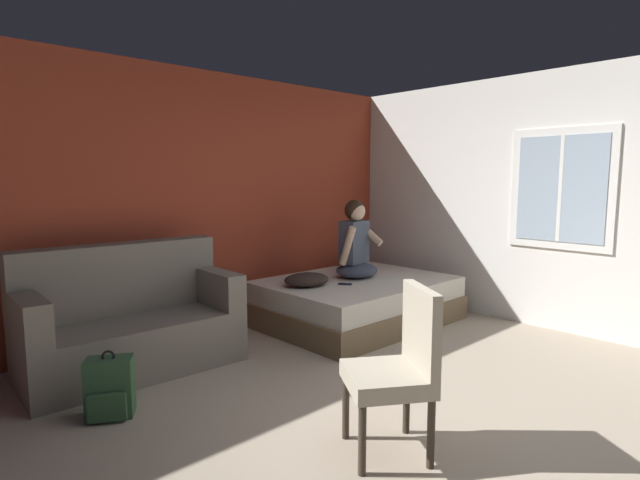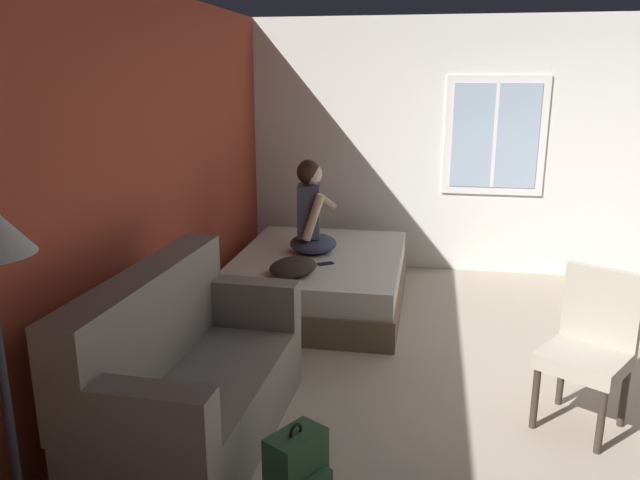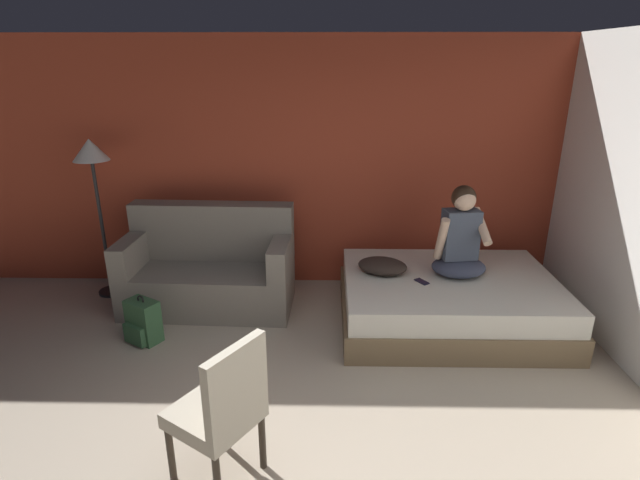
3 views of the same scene
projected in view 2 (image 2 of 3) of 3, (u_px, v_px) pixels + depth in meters
name	position (u px, v px, depth m)	size (l,w,h in m)	color
ground_plane	(573.00, 388.00, 4.34)	(40.00, 40.00, 0.00)	tan
wall_back_accent	(145.00, 183.00, 4.51)	(10.27, 0.16, 2.70)	#993823
wall_side_with_window	(532.00, 149.00, 6.57)	(0.19, 7.40, 2.70)	silver
bed	(320.00, 279.00, 5.89)	(2.06, 1.56, 0.48)	brown
couch	(186.00, 380.00, 3.63)	(1.73, 0.88, 1.04)	slate
side_chair	(590.00, 344.00, 3.78)	(0.64, 0.64, 0.98)	#382D23
person_seated	(311.00, 215.00, 5.83)	(0.58, 0.51, 0.88)	#383D51
backpack	(298.00, 471.00, 3.11)	(0.35, 0.34, 0.46)	#2D5133
throw_pillow	(293.00, 267.00, 5.22)	(0.48, 0.36, 0.14)	#2D231E
cell_phone	(325.00, 264.00, 5.53)	(0.07, 0.14, 0.01)	black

